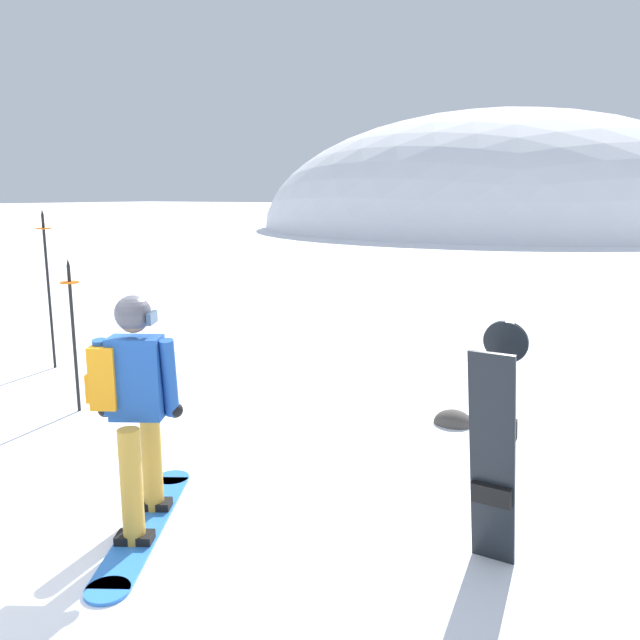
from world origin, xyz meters
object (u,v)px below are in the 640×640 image
piste_marker_near (48,280)px  piste_marker_far (73,325)px  snowboarder_main (134,407)px  spare_snowboard (494,449)px  rock_mid (453,424)px

piste_marker_near → piste_marker_far: piste_marker_near is taller
piste_marker_near → piste_marker_far: bearing=-30.4°
snowboarder_main → spare_snowboard: snowboarder_main is taller
snowboarder_main → spare_snowboard: size_ratio=1.05×
piste_marker_near → rock_mid: 5.73m
snowboarder_main → rock_mid: snowboarder_main is taller
snowboarder_main → spare_snowboard: (2.33, 0.76, -0.09)m
piste_marker_near → rock_mid: (5.55, 0.68, -1.24)m
piste_marker_far → rock_mid: bearing=24.7°
piste_marker_far → spare_snowboard: bearing=-8.5°
piste_marker_far → rock_mid: (3.76, 1.73, -0.98)m
spare_snowboard → piste_marker_near: bearing=165.0°
snowboarder_main → piste_marker_near: bearing=149.4°
snowboarder_main → piste_marker_near: 4.97m
snowboarder_main → rock_mid: size_ratio=4.08×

